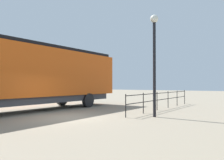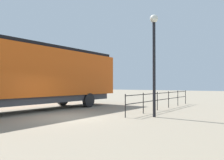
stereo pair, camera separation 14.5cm
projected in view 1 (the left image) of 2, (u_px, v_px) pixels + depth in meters
name	position (u px, v px, depth m)	size (l,w,h in m)	color
ground_plane	(67.00, 117.00, 12.43)	(120.00, 120.00, 0.00)	gray
locomotive	(19.00, 74.00, 14.62)	(3.16, 17.57, 4.41)	#D15114
lamp_post	(154.00, 49.00, 12.65)	(0.44, 0.44, 5.59)	black
platform_fence	(163.00, 98.00, 16.71)	(0.05, 10.59, 1.26)	black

